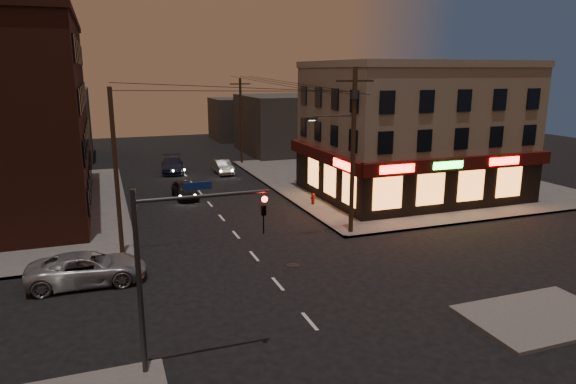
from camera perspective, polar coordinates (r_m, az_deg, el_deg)
name	(u,v)px	position (r m, az deg, el deg)	size (l,w,h in m)	color
ground	(278,284)	(24.91, -1.14, -10.18)	(120.00, 120.00, 0.00)	black
sidewalk_ne	(394,179)	(48.89, 11.71, 1.43)	(24.00, 28.00, 0.15)	#514F4C
pizza_building	(412,130)	(42.33, 13.60, 6.75)	(15.85, 12.85, 10.50)	gray
bg_building_ne_a	(285,124)	(63.65, -0.31, 7.55)	(10.00, 12.00, 7.00)	#3F3D3A
bg_building_nw	(48,125)	(64.14, -25.16, 6.79)	(9.00, 10.00, 8.00)	#3F3D3A
bg_building_ne_b	(240,119)	(76.43, -5.32, 8.10)	(8.00, 8.00, 6.00)	#3F3D3A
utility_pole_main	(351,142)	(31.09, 7.07, 5.52)	(4.20, 0.44, 10.00)	#382619
utility_pole_far	(241,121)	(55.71, -5.25, 7.85)	(0.26, 0.26, 9.00)	#382619
utility_pole_west	(116,173)	(28.62, -18.56, 1.99)	(0.24, 0.24, 9.00)	#382619
traffic_signal	(171,254)	(17.12, -12.92, -6.77)	(4.49, 0.32, 6.47)	#333538
suv_cross	(87,268)	(26.49, -21.39, -7.91)	(2.50, 5.43, 1.51)	gray
sedan_near	(185,190)	(41.66, -11.40, 0.27)	(1.66, 4.11, 1.40)	black
sedan_mid	(223,167)	(51.07, -7.27, 2.79)	(1.41, 4.04, 1.33)	gray
sedan_far	(172,165)	(52.54, -12.74, 2.96)	(2.12, 5.22, 1.52)	#191E33
fire_hydrant	(313,198)	(38.51, 2.79, -0.67)	(0.38, 0.38, 0.86)	maroon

